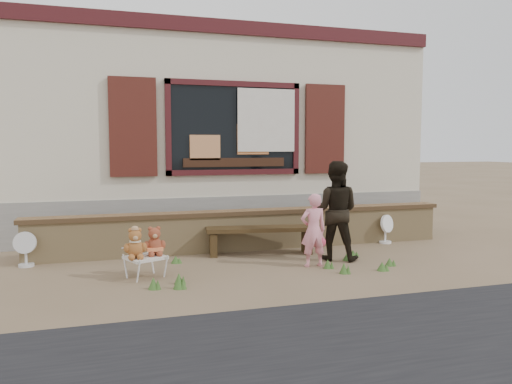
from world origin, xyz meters
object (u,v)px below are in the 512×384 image
object	(u,v)px
teddy_bear_left	(135,243)
child	(313,230)
teddy_bear_right	(154,240)
adult	(335,211)
folding_chair	(145,258)
bench	(261,234)

from	to	relation	value
teddy_bear_left	child	distance (m)	2.48
teddy_bear_right	adult	size ratio (longest dim) A/B	0.26
teddy_bear_left	adult	world-z (taller)	adult
folding_chair	teddy_bear_left	world-z (taller)	teddy_bear_left
folding_chair	teddy_bear_left	distance (m)	0.27
bench	adult	world-z (taller)	adult
adult	bench	bearing A→B (deg)	-2.60
bench	teddy_bear_right	size ratio (longest dim) A/B	4.53
bench	folding_chair	distance (m)	2.09
folding_chair	teddy_bear_right	size ratio (longest dim) A/B	1.52
teddy_bear_left	child	bearing A→B (deg)	-24.20
folding_chair	teddy_bear_right	distance (m)	0.26
bench	teddy_bear_right	world-z (taller)	teddy_bear_right
folding_chair	child	distance (m)	2.37
bench	teddy_bear_left	size ratio (longest dim) A/B	4.41
child	adult	distance (m)	0.63
adult	child	bearing A→B (deg)	64.70
child	adult	world-z (taller)	adult
bench	teddy_bear_right	distance (m)	1.95
teddy_bear_left	teddy_bear_right	distance (m)	0.28
adult	teddy_bear_right	bearing A→B (deg)	35.73
teddy_bear_right	folding_chair	bearing A→B (deg)	180.00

